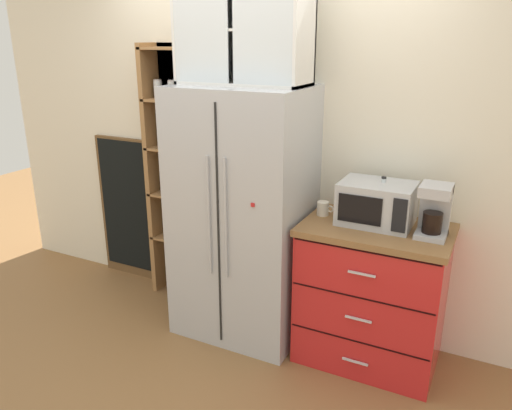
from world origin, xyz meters
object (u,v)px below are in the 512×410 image
at_px(microwave, 377,203).
at_px(coffee_maker, 434,210).
at_px(bottle_cobalt, 380,208).
at_px(chalkboard_menu, 129,208).
at_px(bottle_clear, 382,202).
at_px(mug_cream, 323,209).
at_px(refrigerator, 243,215).

height_order(microwave, coffee_maker, coffee_maker).
xyz_separation_m(coffee_maker, bottle_cobalt, (-0.32, 0.02, -0.05)).
relative_size(microwave, coffee_maker, 1.42).
height_order(bottle_cobalt, chalkboard_menu, chalkboard_menu).
bearing_deg(bottle_clear, mug_cream, -174.72).
height_order(coffee_maker, chalkboard_menu, coffee_maker).
xyz_separation_m(mug_cream, bottle_clear, (0.36, 0.03, 0.09)).
xyz_separation_m(microwave, mug_cream, (-0.34, -0.00, -0.08)).
distance_m(microwave, coffee_maker, 0.34).
bearing_deg(bottle_cobalt, coffee_maker, -4.16).
distance_m(bottle_clear, chalkboard_menu, 2.23).
bearing_deg(bottle_cobalt, mug_cream, 177.69).
xyz_separation_m(refrigerator, mug_cream, (0.54, 0.08, 0.11)).
bearing_deg(bottle_clear, coffee_maker, -12.69).
height_order(microwave, chalkboard_menu, chalkboard_menu).
height_order(coffee_maker, bottle_cobalt, coffee_maker).
relative_size(mug_cream, bottle_clear, 0.37).
xyz_separation_m(refrigerator, bottle_cobalt, (0.91, 0.07, 0.17)).
relative_size(bottle_cobalt, chalkboard_menu, 0.20).
relative_size(bottle_clear, chalkboard_menu, 0.24).
xyz_separation_m(refrigerator, chalkboard_menu, (-1.27, 0.30, -0.25)).
relative_size(coffee_maker, chalkboard_menu, 0.25).
bearing_deg(bottle_cobalt, chalkboard_menu, 173.93).
distance_m(mug_cream, chalkboard_menu, 1.86).
height_order(bottle_cobalt, bottle_clear, bottle_clear).
bearing_deg(coffee_maker, bottle_cobalt, 175.84).
bearing_deg(microwave, bottle_cobalt, -37.30).
xyz_separation_m(refrigerator, coffee_maker, (1.22, 0.04, 0.22)).
bearing_deg(chalkboard_menu, mug_cream, -6.81).
relative_size(refrigerator, bottle_clear, 5.87).
height_order(refrigerator, chalkboard_menu, refrigerator).
height_order(refrigerator, coffee_maker, refrigerator).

